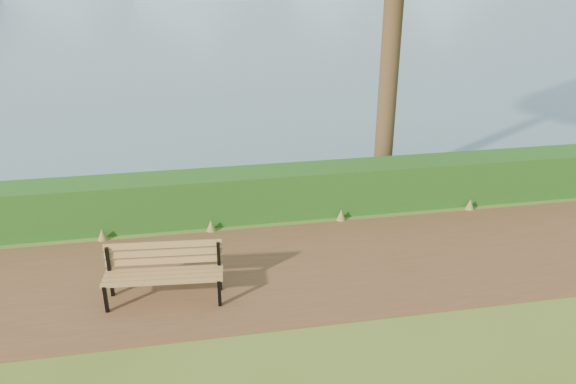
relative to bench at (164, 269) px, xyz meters
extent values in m
plane|color=#47621C|center=(1.96, 0.19, -0.54)|extent=(140.00, 140.00, 0.00)
cube|color=brown|center=(1.96, 0.49, -0.53)|extent=(40.00, 3.40, 0.01)
cube|color=#164814|center=(1.96, 2.79, -0.04)|extent=(32.00, 0.85, 1.00)
cube|color=black|center=(-0.90, -0.25, -0.31)|extent=(0.06, 0.07, 0.47)
cube|color=black|center=(-0.86, 0.21, -0.09)|extent=(0.06, 0.07, 0.89)
cube|color=black|center=(-0.88, -0.02, -0.10)|extent=(0.10, 0.54, 0.05)
cube|color=black|center=(0.84, -0.40, -0.31)|extent=(0.06, 0.07, 0.47)
cube|color=black|center=(0.88, 0.06, -0.09)|extent=(0.06, 0.07, 0.89)
cube|color=black|center=(0.86, -0.17, -0.10)|extent=(0.10, 0.54, 0.05)
cube|color=olive|center=(-0.03, -0.29, -0.07)|extent=(1.87, 0.26, 0.04)
cube|color=olive|center=(-0.01, -0.16, -0.07)|extent=(1.87, 0.26, 0.04)
cube|color=olive|center=(0.00, -0.03, -0.07)|extent=(1.87, 0.26, 0.04)
cube|color=olive|center=(0.01, 0.10, -0.07)|extent=(1.87, 0.26, 0.04)
cube|color=olive|center=(0.01, 0.16, 0.05)|extent=(1.86, 0.21, 0.11)
cube|color=olive|center=(0.01, 0.16, 0.20)|extent=(1.86, 0.21, 0.11)
cube|color=olive|center=(0.01, 0.16, 0.34)|extent=(1.86, 0.21, 0.11)
cylinder|color=#382217|center=(5.01, 3.89, 3.26)|extent=(0.42, 0.42, 7.60)
camera|label=1|loc=(0.53, -7.93, 4.63)|focal=35.00mm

